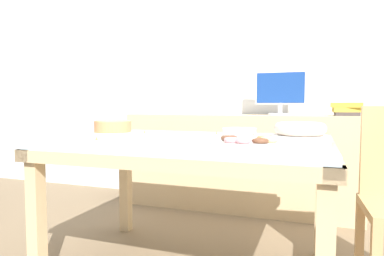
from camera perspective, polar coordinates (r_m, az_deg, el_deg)
The scene contains 14 objects.
wall_back at distance 3.42m, azimuth 9.05°, elevation 9.75°, with size 8.00×0.10×2.60m, color silver.
dining_table at distance 1.91m, azimuth -0.01°, elevation -4.45°, with size 1.50×1.00×0.76m.
sideboard at distance 3.15m, azimuth 7.86°, elevation -5.62°, with size 2.06×0.44×0.86m.
computer_monitor at distance 3.06m, azimuth 14.51°, elevation 5.63°, with size 0.42×0.20×0.38m.
book_stack at distance 3.05m, azimuth 24.40°, elevation 2.94°, with size 0.26×0.19×0.11m.
cake_chocolate_round at distance 2.24m, azimuth -13.04°, elevation 0.05°, with size 0.31×0.31×0.09m.
cake_golden_bundt at distance 2.06m, azimuth 17.55°, elevation -0.29°, with size 0.31×0.31×0.09m.
pastry_platter at distance 1.62m, azimuth 9.40°, elevation -2.25°, with size 0.37×0.37×0.04m.
plate_stack at distance 2.15m, azimuth 7.87°, elevation -0.55°, with size 0.21×0.21×0.04m.
tealight_near_front at distance 1.70m, azimuth -15.61°, elevation -2.17°, with size 0.04×0.04×0.04m.
tealight_right_edge at distance 1.97m, azimuth 4.13°, elevation -1.23°, with size 0.04×0.04×0.04m.
tealight_left_edge at distance 2.04m, azimuth -7.93°, elevation -1.07°, with size 0.04×0.04×0.04m.
tealight_centre at distance 1.87m, azimuth -11.75°, elevation -1.58°, with size 0.04×0.04×0.04m.
tealight_near_cakes at distance 1.94m, azimuth 10.24°, elevation -1.35°, with size 0.04×0.04×0.04m.
Camera 1 is at (0.64, -1.78, 0.94)m, focal length 32.00 mm.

